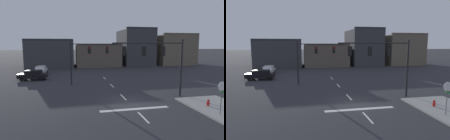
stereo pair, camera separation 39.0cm
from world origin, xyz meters
TOP-DOWN VIEW (x-y plane):
  - ground_plane at (0.00, 0.00)m, footprint 400.00×400.00m
  - stop_bar_paint at (0.00, -2.00)m, footprint 6.40×0.50m
  - lane_centreline at (0.00, 2.00)m, footprint 0.16×26.40m
  - signal_mast_near_side at (3.80, 1.34)m, footprint 7.71×1.01m
  - signal_mast_far_side at (-3.48, 9.89)m, footprint 6.98×0.63m
  - stop_sign at (6.23, -4.97)m, footprint 0.76×0.64m
  - car_lot_nearside at (-11.32, 20.50)m, footprint 2.09×4.53m
  - car_lot_middle at (-11.68, 14.80)m, footprint 4.59×2.28m
  - fire_hydrant at (6.73, -2.96)m, footprint 0.40×0.30m
  - building_row at (8.09, 34.31)m, footprint 45.03×12.45m

SIDE VIEW (x-z plane):
  - ground_plane at x=0.00m, z-range 0.00..0.00m
  - lane_centreline at x=0.00m, z-range 0.00..0.01m
  - stop_bar_paint at x=0.00m, z-range 0.00..0.01m
  - fire_hydrant at x=6.73m, z-range -0.05..0.70m
  - car_lot_nearside at x=-11.32m, z-range 0.05..1.66m
  - car_lot_middle at x=-11.68m, z-range 0.05..1.66m
  - stop_sign at x=6.23m, z-range 0.73..3.56m
  - building_row at x=8.09m, z-range -1.25..8.91m
  - signal_mast_far_side at x=-3.48m, z-range 1.14..7.46m
  - signal_mast_near_side at x=3.80m, z-range 1.29..7.67m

